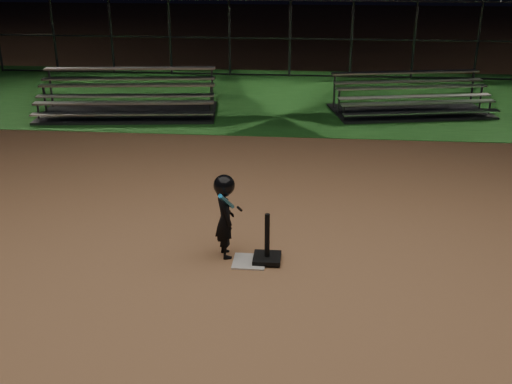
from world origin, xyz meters
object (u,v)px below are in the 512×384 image
at_px(bleacher_left, 129,106).
at_px(bleacher_right, 411,105).
at_px(batting_tee, 267,252).
at_px(home_plate, 249,262).
at_px(child_batter, 225,214).

bearing_deg(bleacher_left, bleacher_right, -0.32).
bearing_deg(batting_tee, bleacher_right, 69.76).
distance_m(home_plate, bleacher_left, 8.62).
xyz_separation_m(home_plate, bleacher_left, (-3.93, 7.67, 0.21)).
distance_m(child_batter, bleacher_right, 9.12).
height_order(home_plate, bleacher_right, bleacher_right).
height_order(batting_tee, child_batter, child_batter).
bearing_deg(bleacher_right, child_batter, -125.85).
relative_size(child_batter, bleacher_right, 0.28).
bearing_deg(bleacher_left, home_plate, -69.60).
bearing_deg(home_plate, bleacher_right, 68.44).
distance_m(batting_tee, child_batter, 0.79).
xyz_separation_m(child_batter, bleacher_left, (-3.58, 7.50, -0.42)).
height_order(child_batter, bleacher_left, child_batter).
bearing_deg(bleacher_right, batting_tee, -122.05).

